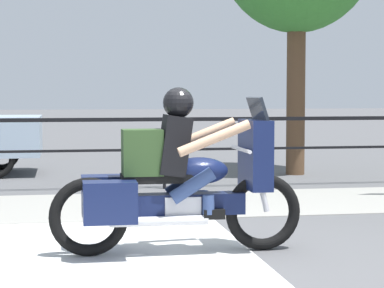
# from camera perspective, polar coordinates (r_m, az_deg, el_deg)

# --- Properties ---
(ground_plane) EXTENTS (120.00, 120.00, 0.00)m
(ground_plane) POSITION_cam_1_polar(r_m,az_deg,el_deg) (6.89, 3.57, -8.77)
(ground_plane) COLOR #565659
(sidewalk_band) EXTENTS (44.00, 2.40, 0.01)m
(sidewalk_band) POSITION_cam_1_polar(r_m,az_deg,el_deg) (10.18, -0.86, -4.59)
(sidewalk_band) COLOR #99968E
(sidewalk_band) RESTS_ON ground
(crosswalk_band) EXTENTS (3.14, 6.00, 0.01)m
(crosswalk_band) POSITION_cam_1_polar(r_m,az_deg,el_deg) (6.52, -7.95, -9.50)
(crosswalk_band) COLOR silver
(crosswalk_band) RESTS_ON ground
(fence_railing) EXTENTS (36.00, 0.05, 1.12)m
(fence_railing) POSITION_cam_1_polar(r_m,az_deg,el_deg) (11.72, -2.12, 0.87)
(fence_railing) COLOR black
(fence_railing) RESTS_ON ground
(motorcycle) EXTENTS (2.40, 0.76, 1.57)m
(motorcycle) POSITION_cam_1_polar(r_m,az_deg,el_deg) (7.03, -1.16, -2.70)
(motorcycle) COLOR black
(motorcycle) RESTS_ON ground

